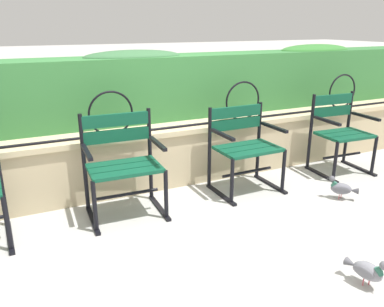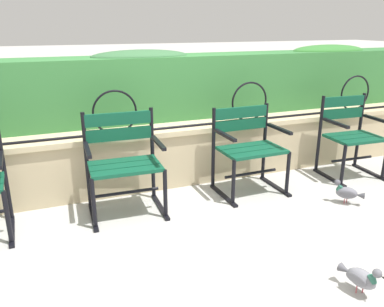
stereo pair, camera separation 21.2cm
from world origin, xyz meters
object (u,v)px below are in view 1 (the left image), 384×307
at_px(park_chair_centre_right, 244,145).
at_px(pigeon_near_chairs, 342,188).
at_px(park_chair_centre_left, 122,162).
at_px(pigeon_far_side, 367,270).
at_px(park_chair_rightmost, 340,131).

distance_m(park_chair_centre_right, pigeon_near_chairs, 1.01).
xyz_separation_m(park_chair_centre_left, pigeon_far_side, (1.10, -1.67, -0.36)).
bearing_deg(pigeon_far_side, pigeon_near_chairs, 51.11).
bearing_deg(pigeon_near_chairs, park_chair_centre_left, 161.94).
distance_m(park_chair_centre_left, park_chair_centre_right, 1.23).
bearing_deg(park_chair_centre_right, park_chair_rightmost, -1.26).
bearing_deg(park_chair_rightmost, pigeon_far_side, -129.83).
bearing_deg(park_chair_centre_left, pigeon_near_chairs, -18.06).
distance_m(park_chair_centre_left, pigeon_near_chairs, 2.07).
height_order(park_chair_centre_right, park_chair_rightmost, park_chair_rightmost).
relative_size(park_chair_rightmost, pigeon_near_chairs, 3.67).
relative_size(park_chair_centre_right, pigeon_far_side, 2.86).
xyz_separation_m(park_chair_centre_right, park_chair_rightmost, (1.24, -0.03, 0.00)).
height_order(park_chair_rightmost, pigeon_near_chairs, park_chair_rightmost).
bearing_deg(pigeon_near_chairs, pigeon_far_side, -128.89).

